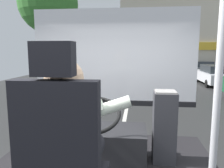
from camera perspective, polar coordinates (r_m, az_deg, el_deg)
name	(u,v)px	position (r m, az deg, el deg)	size (l,w,h in m)	color
ground	(129,94)	(10.82, 4.48, -2.63)	(18.00, 44.00, 0.06)	#2C2C2C
bus_driver	(69,134)	(1.51, -10.89, -12.43)	(0.81, 0.55, 0.77)	black
steering_console	(100,143)	(2.77, -3.14, -14.74)	(1.10, 1.00, 0.83)	black
handrail_pole	(216,112)	(1.47, 25.06, -6.58)	(0.04, 0.04, 1.91)	#B7B7BC
fare_box	(164,127)	(2.76, 13.18, -10.54)	(0.26, 0.26, 0.86)	#333338
windshield_panel	(114,68)	(3.46, 0.47, 3.99)	(2.50, 0.08, 1.48)	silver
street_tree	(48,4)	(12.89, -15.94, 19.00)	(3.10, 3.10, 6.06)	#4C3828
shop_building	(188,35)	(21.97, 18.77, 11.81)	(11.94, 5.95, 7.00)	#BCB29E
parked_car_white	(216,75)	(14.90, 24.94, 2.16)	(1.77, 3.92, 1.20)	silver
parked_car_charcoal	(199,69)	(19.20, 21.40, 3.69)	(1.82, 3.89, 1.26)	#474C51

